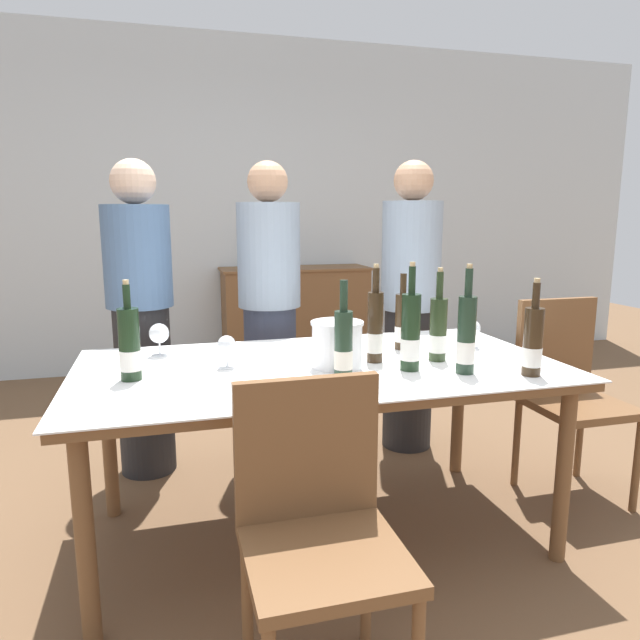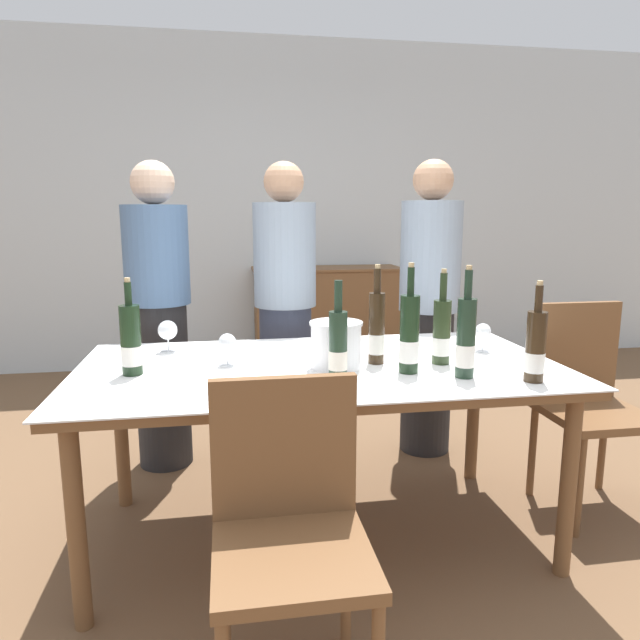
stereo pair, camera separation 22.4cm
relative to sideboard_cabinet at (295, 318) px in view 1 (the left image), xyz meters
The scene contains 22 objects.
ground_plane 2.71m from the sideboard_cabinet, 100.67° to the right, with size 12.00×12.00×0.00m, color brown.
back_wall 1.12m from the sideboard_cabinet, 149.67° to the left, with size 8.00×0.10×2.80m.
sideboard_cabinet is the anchor object (origin of this frame).
dining_table 2.69m from the sideboard_cabinet, 100.67° to the right, with size 1.90×1.01×0.74m.
ice_bucket 2.75m from the sideboard_cabinet, 99.34° to the right, with size 0.21×0.21×0.18m.
wine_bottle_0 2.95m from the sideboard_cabinet, 114.49° to the right, with size 0.08×0.08×0.36m.
wine_bottle_1 2.73m from the sideboard_cabinet, 90.32° to the right, with size 0.07×0.07×0.38m.
wine_bottle_2 3.03m from the sideboard_cabinet, 85.78° to the right, with size 0.07×0.07×0.36m.
wine_bottle_3 2.93m from the sideboard_cabinet, 90.04° to the right, with size 0.07×0.07×0.41m.
wine_bottle_4 2.91m from the sideboard_cabinet, 99.28° to the right, with size 0.07×0.07×0.36m.
wine_bottle_5 2.84m from the sideboard_cabinet, 93.77° to the right, with size 0.07×0.07×0.42m.
wine_bottle_6 2.51m from the sideboard_cabinet, 91.74° to the right, with size 0.07×0.07×0.34m.
wine_bottle_7 2.70m from the sideboard_cabinet, 95.83° to the right, with size 0.06×0.06×0.40m.
wine_glass_0 2.75m from the sideboard_cabinet, 108.38° to the right, with size 0.07×0.07×0.13m.
wine_glass_1 2.57m from the sideboard_cabinet, 84.61° to the right, with size 0.07×0.07×0.12m.
wine_glass_2 2.51m from the sideboard_cabinet, 100.03° to the right, with size 0.08×0.08×0.15m.
wine_glass_3 2.60m from the sideboard_cabinet, 115.68° to the right, with size 0.08×0.08×0.14m.
chair_right_end 2.65m from the sideboard_cabinet, 73.59° to the right, with size 0.42×0.42×0.93m.
chair_near_front 3.44m from the sideboard_cabinet, 101.82° to the right, with size 0.42×0.42×0.88m.
person_host 2.18m from the sideboard_cabinet, 124.07° to the right, with size 0.33×0.33×1.60m.
person_guest_left 1.91m from the sideboard_cabinet, 106.93° to the right, with size 0.33×0.33×1.60m.
person_guest_right 1.89m from the sideboard_cabinet, 82.28° to the right, with size 0.33×0.33×1.62m.
Camera 1 is at (-0.58, -2.13, 1.33)m, focal length 32.00 mm.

